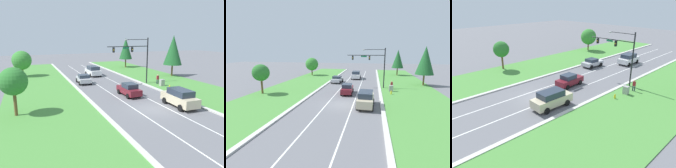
{
  "view_description": "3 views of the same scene",
  "coord_description": "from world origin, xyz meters",
  "views": [
    {
      "loc": [
        -12.81,
        -19.91,
        8.04
      ],
      "look_at": [
        -1.76,
        7.74,
        1.46
      ],
      "focal_mm": 35.0,
      "sensor_mm": 36.0,
      "label": 1
    },
    {
      "loc": [
        4.23,
        -22.54,
        7.27
      ],
      "look_at": [
        -1.67,
        7.1,
        1.47
      ],
      "focal_mm": 28.0,
      "sensor_mm": 36.0,
      "label": 2
    },
    {
      "loc": [
        20.97,
        -15.3,
        11.87
      ],
      "look_at": [
        0.98,
        4.18,
        1.02
      ],
      "focal_mm": 35.0,
      "sensor_mm": 36.0,
      "label": 3
    }
  ],
  "objects": [
    {
      "name": "ground_plane",
      "position": [
        0.0,
        0.0,
        0.0
      ],
      "size": [
        160.0,
        160.0,
        0.0
      ],
      "primitive_type": "plane",
      "color": "slate"
    },
    {
      "name": "curb_strip_right",
      "position": [
        5.65,
        0.0,
        0.07
      ],
      "size": [
        0.5,
        90.0,
        0.15
      ],
      "color": "beige",
      "rests_on": "ground_plane"
    },
    {
      "name": "curb_strip_left",
      "position": [
        -5.65,
        0.0,
        0.07
      ],
      "size": [
        0.5,
        90.0,
        0.15
      ],
      "color": "beige",
      "rests_on": "ground_plane"
    },
    {
      "name": "grass_verge_right",
      "position": [
        10.9,
        0.0,
        0.04
      ],
      "size": [
        10.0,
        90.0,
        0.08
      ],
      "color": "#4C8E3D",
      "rests_on": "ground_plane"
    },
    {
      "name": "grass_verge_left",
      "position": [
        -10.9,
        0.0,
        0.04
      ],
      "size": [
        10.0,
        90.0,
        0.08
      ],
      "color": "#4C8E3D",
      "rests_on": "ground_plane"
    },
    {
      "name": "lane_stripe_inner_left",
      "position": [
        -1.8,
        0.0,
        0.0
      ],
      "size": [
        0.14,
        81.0,
        0.01
      ],
      "color": "white",
      "rests_on": "ground_plane"
    },
    {
      "name": "lane_stripe_inner_right",
      "position": [
        1.8,
        0.0,
        0.0
      ],
      "size": [
        0.14,
        81.0,
        0.01
      ],
      "color": "white",
      "rests_on": "ground_plane"
    },
    {
      "name": "traffic_signal_mast",
      "position": [
        4.36,
        12.19,
        5.17
      ],
      "size": [
        7.34,
        0.41,
        7.77
      ],
      "color": "black",
      "rests_on": "ground_plane"
    },
    {
      "name": "burgundy_sedan",
      "position": [
        0.11,
        6.13,
        0.88
      ],
      "size": [
        2.06,
        4.44,
        1.76
      ],
      "rotation": [
        0.0,
        0.0,
        0.03
      ],
      "color": "maroon",
      "rests_on": "ground_plane"
    },
    {
      "name": "silver_sedan",
      "position": [
        -3.67,
        16.13,
        0.82
      ],
      "size": [
        2.31,
        4.31,
        1.58
      ],
      "rotation": [
        0.0,
        0.0,
        -0.05
      ],
      "color": "silver",
      "rests_on": "ground_plane"
    },
    {
      "name": "champagne_suv",
      "position": [
        3.48,
        -0.25,
        1.08
      ],
      "size": [
        2.27,
        5.0,
        2.07
      ],
      "rotation": [
        0.0,
        0.0,
        -0.03
      ],
      "color": "beige",
      "rests_on": "ground_plane"
    },
    {
      "name": "white_suv",
      "position": [
        0.05,
        22.77,
        1.04
      ],
      "size": [
        2.37,
        5.06,
        1.99
      ],
      "rotation": [
        0.0,
        0.0,
        0.02
      ],
      "color": "white",
      "rests_on": "ground_plane"
    },
    {
      "name": "utility_cabinet",
      "position": [
        7.59,
        9.24,
        0.58
      ],
      "size": [
        0.7,
        0.6,
        1.15
      ],
      "color": "#9E9E99",
      "rests_on": "ground_plane"
    },
    {
      "name": "pedestrian",
      "position": [
        7.83,
        10.87,
        0.94
      ],
      "size": [
        0.4,
        0.24,
        1.69
      ],
      "rotation": [
        0.0,
        0.0,
        3.2
      ],
      "color": "#232842",
      "rests_on": "ground_plane"
    },
    {
      "name": "fire_hydrant",
      "position": [
        7.4,
        6.94,
        0.34
      ],
      "size": [
        0.34,
        0.2,
        0.7
      ],
      "color": "gold",
      "rests_on": "ground_plane"
    },
    {
      "name": "conifer_near_right_tree",
      "position": [
        11.33,
        31.06,
        4.86
      ],
      "size": [
        3.28,
        3.28,
        7.51
      ],
      "color": "brown",
      "rests_on": "ground_plane"
    },
    {
      "name": "oak_near_left_tree",
      "position": [
        -13.42,
        26.58,
        3.32
      ],
      "size": [
        3.74,
        3.74,
        5.2
      ],
      "color": "brown",
      "rests_on": "ground_plane"
    },
    {
      "name": "conifer_far_right_tree",
      "position": [
        14.77,
        16.27,
        5.26
      ],
      "size": [
        3.63,
        3.63,
        8.18
      ],
      "color": "brown",
      "rests_on": "ground_plane"
    },
    {
      "name": "oak_far_left_tree",
      "position": [
        -14.06,
        3.34,
        3.62
      ],
      "size": [
        2.81,
        2.81,
        5.05
      ],
      "color": "brown",
      "rests_on": "ground_plane"
    }
  ]
}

